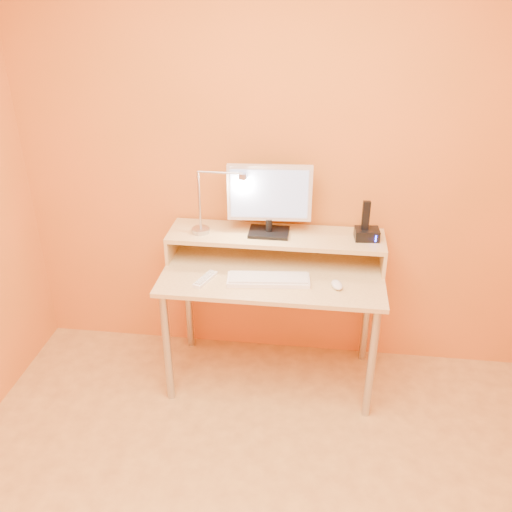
# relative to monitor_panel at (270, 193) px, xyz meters

# --- Properties ---
(wall_back) EXTENTS (3.00, 0.04, 2.50)m
(wall_back) POSITION_rel_monitor_panel_xyz_m (0.04, 0.16, 0.13)
(wall_back) COLOR orange
(wall_back) RESTS_ON floor
(desk_leg_fl) EXTENTS (0.04, 0.04, 0.69)m
(desk_leg_fl) POSITION_rel_monitor_panel_xyz_m (-0.51, -0.41, -0.77)
(desk_leg_fl) COLOR #ADADB4
(desk_leg_fl) RESTS_ON floor
(desk_leg_fr) EXTENTS (0.04, 0.04, 0.69)m
(desk_leg_fr) POSITION_rel_monitor_panel_xyz_m (0.59, -0.41, -0.77)
(desk_leg_fr) COLOR #ADADB4
(desk_leg_fr) RESTS_ON floor
(desk_leg_bl) EXTENTS (0.04, 0.04, 0.69)m
(desk_leg_bl) POSITION_rel_monitor_panel_xyz_m (-0.51, 0.09, -0.77)
(desk_leg_bl) COLOR #ADADB4
(desk_leg_bl) RESTS_ON floor
(desk_leg_br) EXTENTS (0.04, 0.04, 0.69)m
(desk_leg_br) POSITION_rel_monitor_panel_xyz_m (0.59, 0.09, -0.77)
(desk_leg_br) COLOR #ADADB4
(desk_leg_br) RESTS_ON floor
(desk_lower) EXTENTS (1.20, 0.60, 0.02)m
(desk_lower) POSITION_rel_monitor_panel_xyz_m (0.04, -0.16, -0.41)
(desk_lower) COLOR #E0C584
(desk_lower) RESTS_ON floor
(shelf_riser_left) EXTENTS (0.02, 0.30, 0.14)m
(shelf_riser_left) POSITION_rel_monitor_panel_xyz_m (-0.55, -0.01, -0.33)
(shelf_riser_left) COLOR #E0C584
(shelf_riser_left) RESTS_ON desk_lower
(shelf_riser_right) EXTENTS (0.02, 0.30, 0.14)m
(shelf_riser_right) POSITION_rel_monitor_panel_xyz_m (0.63, -0.01, -0.33)
(shelf_riser_right) COLOR #E0C584
(shelf_riser_right) RESTS_ON desk_lower
(desk_shelf) EXTENTS (1.20, 0.30, 0.02)m
(desk_shelf) POSITION_rel_monitor_panel_xyz_m (0.04, -0.01, -0.25)
(desk_shelf) COLOR #E0C584
(desk_shelf) RESTS_ON desk_lower
(monitor_foot) EXTENTS (0.22, 0.16, 0.02)m
(monitor_foot) POSITION_rel_monitor_panel_xyz_m (0.00, -0.01, -0.23)
(monitor_foot) COLOR black
(monitor_foot) RESTS_ON desk_shelf
(monitor_neck) EXTENTS (0.04, 0.04, 0.07)m
(monitor_neck) POSITION_rel_monitor_panel_xyz_m (-0.00, -0.01, -0.19)
(monitor_neck) COLOR black
(monitor_neck) RESTS_ON monitor_foot
(monitor_panel) EXTENTS (0.46, 0.07, 0.31)m
(monitor_panel) POSITION_rel_monitor_panel_xyz_m (0.00, 0.00, 0.00)
(monitor_panel) COLOR silver
(monitor_panel) RESTS_ON monitor_neck
(monitor_back) EXTENTS (0.41, 0.04, 0.26)m
(monitor_back) POSITION_rel_monitor_panel_xyz_m (-0.00, 0.02, 0.00)
(monitor_back) COLOR black
(monitor_back) RESTS_ON monitor_panel
(monitor_screen) EXTENTS (0.41, 0.03, 0.27)m
(monitor_screen) POSITION_rel_monitor_panel_xyz_m (-0.00, -0.02, 0.00)
(monitor_screen) COLOR #899ED2
(monitor_screen) RESTS_ON monitor_panel
(lamp_base) EXTENTS (0.10, 0.10, 0.02)m
(lamp_base) POSITION_rel_monitor_panel_xyz_m (-0.38, -0.04, -0.23)
(lamp_base) COLOR #ADADB4
(lamp_base) RESTS_ON desk_shelf
(lamp_post) EXTENTS (0.01, 0.01, 0.33)m
(lamp_post) POSITION_rel_monitor_panel_xyz_m (-0.38, -0.04, -0.05)
(lamp_post) COLOR #ADADB4
(lamp_post) RESTS_ON lamp_base
(lamp_arm) EXTENTS (0.24, 0.01, 0.01)m
(lamp_arm) POSITION_rel_monitor_panel_xyz_m (-0.26, -0.04, 0.12)
(lamp_arm) COLOR #ADADB4
(lamp_arm) RESTS_ON lamp_post
(lamp_head) EXTENTS (0.04, 0.04, 0.03)m
(lamp_head) POSITION_rel_monitor_panel_xyz_m (-0.14, -0.04, 0.10)
(lamp_head) COLOR #ADADB4
(lamp_head) RESTS_ON lamp_arm
(lamp_bulb) EXTENTS (0.03, 0.03, 0.00)m
(lamp_bulb) POSITION_rel_monitor_panel_xyz_m (-0.14, -0.04, 0.09)
(lamp_bulb) COLOR #FFEAC6
(lamp_bulb) RESTS_ON lamp_head
(phone_dock) EXTENTS (0.14, 0.11, 0.06)m
(phone_dock) POSITION_rel_monitor_panel_xyz_m (0.53, -0.01, -0.21)
(phone_dock) COLOR black
(phone_dock) RESTS_ON desk_shelf
(phone_handset) EXTENTS (0.04, 0.03, 0.16)m
(phone_handset) POSITION_rel_monitor_panel_xyz_m (0.52, -0.01, -0.10)
(phone_handset) COLOR black
(phone_handset) RESTS_ON phone_dock
(phone_led) EXTENTS (0.01, 0.00, 0.04)m
(phone_led) POSITION_rel_monitor_panel_xyz_m (0.58, -0.06, -0.21)
(phone_led) COLOR #282EFF
(phone_led) RESTS_ON phone_dock
(keyboard) EXTENTS (0.44, 0.18, 0.02)m
(keyboard) POSITION_rel_monitor_panel_xyz_m (0.03, -0.26, -0.39)
(keyboard) COLOR white
(keyboard) RESTS_ON desk_lower
(mouse) EXTENTS (0.08, 0.11, 0.03)m
(mouse) POSITION_rel_monitor_panel_xyz_m (0.38, -0.28, -0.38)
(mouse) COLOR silver
(mouse) RESTS_ON desk_lower
(remote_control) EXTENTS (0.11, 0.18, 0.02)m
(remote_control) POSITION_rel_monitor_panel_xyz_m (-0.31, -0.30, -0.39)
(remote_control) COLOR white
(remote_control) RESTS_ON desk_lower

